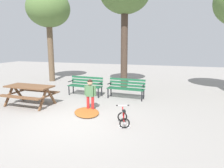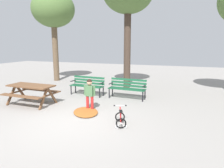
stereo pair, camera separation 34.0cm
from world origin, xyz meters
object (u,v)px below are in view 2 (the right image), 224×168
(child_standing, at_px, (90,92))
(picnic_table, at_px, (31,89))
(park_bench_far_left, at_px, (88,84))
(park_bench_left, at_px, (127,87))
(kids_bicycle, at_px, (121,118))

(child_standing, bearing_deg, picnic_table, -176.89)
(picnic_table, distance_m, child_standing, 2.46)
(park_bench_far_left, relative_size, child_standing, 1.46)
(park_bench_left, bearing_deg, child_standing, -112.27)
(picnic_table, xyz_separation_m, park_bench_far_left, (1.37, 2.11, -0.08))
(child_standing, distance_m, kids_bicycle, 1.81)
(park_bench_far_left, height_order, kids_bicycle, park_bench_far_left)
(picnic_table, bearing_deg, kids_bicycle, -11.96)
(park_bench_far_left, xyz_separation_m, kids_bicycle, (2.54, -2.93, -0.31))
(child_standing, height_order, kids_bicycle, child_standing)
(park_bench_far_left, relative_size, kids_bicycle, 2.58)
(park_bench_far_left, bearing_deg, picnic_table, -123.10)
(park_bench_left, height_order, kids_bicycle, park_bench_left)
(park_bench_left, bearing_deg, park_bench_far_left, -179.29)
(park_bench_far_left, xyz_separation_m, child_standing, (1.08, -1.97, 0.15))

